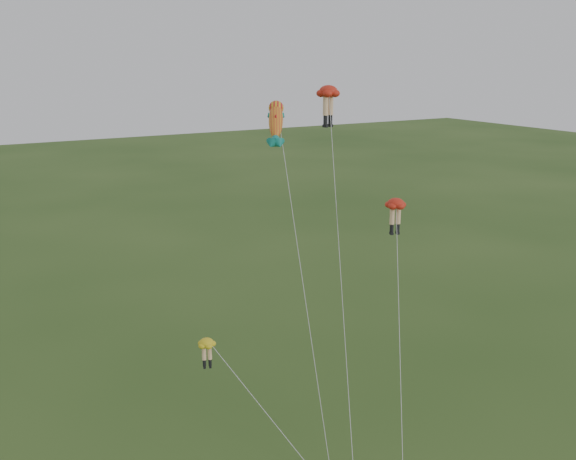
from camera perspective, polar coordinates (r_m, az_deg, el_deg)
ground at (r=37.42m, az=4.05°, el=-19.65°), size 300.00×300.00×0.00m
legs_kite_red_high at (r=44.37m, az=3.62°, el=11.65°), size 8.50×15.37×19.50m
legs_kite_red_mid at (r=37.42m, az=9.56°, el=1.64°), size 4.28×6.59×13.49m
legs_kite_yellow at (r=31.90m, az=-6.61°, el=-10.87°), size 5.30×6.38×8.15m
fish_kite at (r=36.20m, az=-1.05°, el=9.59°), size 2.12×9.05×19.21m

